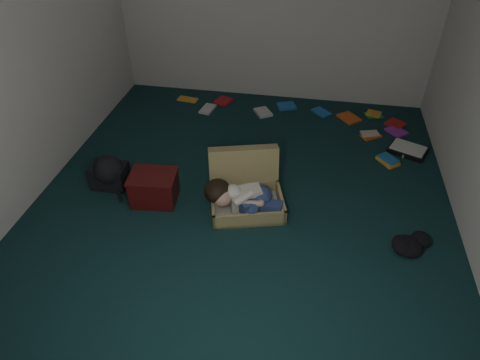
% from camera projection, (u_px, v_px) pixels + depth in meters
% --- Properties ---
extents(floor, '(4.50, 4.50, 0.00)m').
position_uv_depth(floor, '(243.00, 199.00, 4.20)').
color(floor, '#0F2A2B').
rests_on(floor, ground).
extents(wall_front, '(4.50, 0.00, 4.50)m').
position_uv_depth(wall_front, '(144.00, 314.00, 1.66)').
color(wall_front, silver).
rests_on(wall_front, ground).
extents(wall_left, '(0.00, 4.50, 4.50)m').
position_uv_depth(wall_left, '(15.00, 57.00, 3.68)').
color(wall_left, silver).
rests_on(wall_left, ground).
extents(suitcase, '(0.83, 0.81, 0.49)m').
position_uv_depth(suitcase, '(246.00, 189.00, 4.09)').
color(suitcase, tan).
rests_on(suitcase, floor).
extents(person, '(0.75, 0.38, 0.31)m').
position_uv_depth(person, '(243.00, 198.00, 3.93)').
color(person, silver).
rests_on(person, suitcase).
extents(maroon_bin, '(0.47, 0.39, 0.30)m').
position_uv_depth(maroon_bin, '(154.00, 188.00, 4.10)').
color(maroon_bin, '#440E0E').
rests_on(maroon_bin, floor).
extents(backpack, '(0.45, 0.36, 0.26)m').
position_uv_depth(backpack, '(109.00, 175.00, 4.29)').
color(backpack, black).
rests_on(backpack, floor).
extents(clothing_pile, '(0.47, 0.41, 0.13)m').
position_uv_depth(clothing_pile, '(415.00, 238.00, 3.69)').
color(clothing_pile, black).
rests_on(clothing_pile, floor).
extents(paper_tray, '(0.49, 0.44, 0.06)m').
position_uv_depth(paper_tray, '(408.00, 150.00, 4.84)').
color(paper_tray, black).
rests_on(paper_tray, floor).
extents(book_scatter, '(3.01, 1.32, 0.02)m').
position_uv_depth(book_scatter, '(317.00, 120.00, 5.39)').
color(book_scatter, orange).
rests_on(book_scatter, floor).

